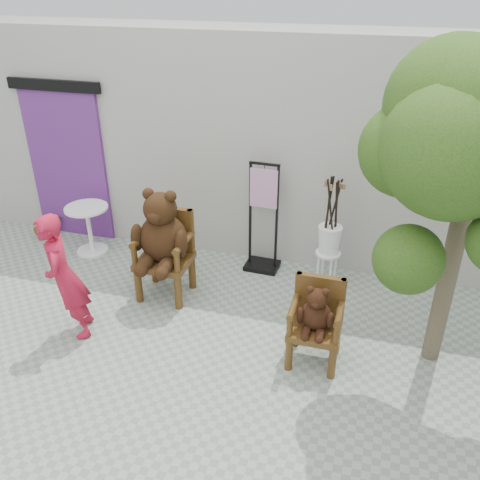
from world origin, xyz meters
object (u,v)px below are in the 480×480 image
(chair_small, at_px, (316,316))
(display_stand, at_px, (263,230))
(person, at_px, (65,278))
(tree, at_px, (473,130))
(cafe_table, at_px, (89,224))
(chair_big, at_px, (163,238))
(stool_bucket, at_px, (329,239))

(chair_small, bearing_deg, display_stand, 120.19)
(person, distance_m, tree, 4.16)
(cafe_table, height_order, tree, tree)
(chair_big, xyz_separation_m, display_stand, (1.01, 0.94, -0.21))
(cafe_table, xyz_separation_m, display_stand, (2.48, 0.23, 0.14))
(chair_big, relative_size, display_stand, 0.94)
(display_stand, xyz_separation_m, stool_bucket, (0.89, -0.13, 0.06))
(stool_bucket, bearing_deg, chair_big, -156.83)
(chair_small, relative_size, cafe_table, 1.30)
(person, bearing_deg, cafe_table, 176.34)
(person, relative_size, stool_bucket, 1.01)
(chair_big, distance_m, tree, 3.55)
(display_stand, bearing_deg, cafe_table, -172.01)
(tree, bearing_deg, chair_big, 168.82)
(chair_big, xyz_separation_m, person, (-0.70, -1.01, -0.06))
(display_stand, xyz_separation_m, tree, (2.03, -1.54, 1.94))
(cafe_table, xyz_separation_m, tree, (4.51, -1.31, 2.08))
(chair_small, height_order, stool_bucket, stool_bucket)
(person, bearing_deg, stool_bucket, 97.00)
(person, xyz_separation_m, stool_bucket, (2.59, 1.82, -0.09))
(chair_small, distance_m, cafe_table, 3.71)
(display_stand, bearing_deg, stool_bucket, -5.56)
(chair_small, relative_size, display_stand, 0.61)
(chair_small, distance_m, stool_bucket, 1.51)
(stool_bucket, bearing_deg, person, -144.99)
(chair_small, height_order, cafe_table, chair_small)
(person, distance_m, stool_bucket, 3.17)
(chair_small, bearing_deg, cafe_table, 157.80)
(stool_bucket, xyz_separation_m, tree, (1.15, -1.41, 1.88))
(cafe_table, relative_size, display_stand, 0.47)
(cafe_table, xyz_separation_m, stool_bucket, (3.37, 0.11, 0.20))
(cafe_table, bearing_deg, chair_small, -22.20)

